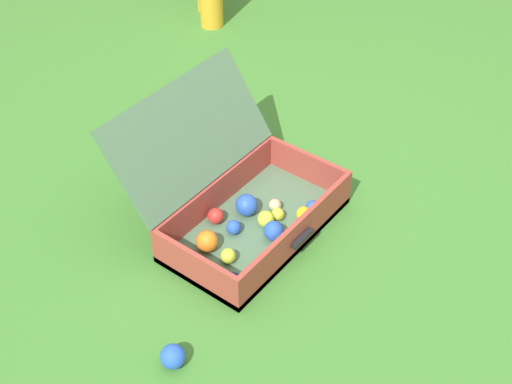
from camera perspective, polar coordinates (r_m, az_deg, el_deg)
name	(u,v)px	position (r m, az deg, el deg)	size (l,w,h in m)	color
ground_plane	(279,223)	(2.55, 1.88, -2.52)	(16.00, 16.00, 0.00)	#3D7A2D
open_suitcase	(238,200)	(2.47, -1.46, -0.68)	(0.67, 0.61, 0.46)	#4C7051
stray_ball_on_grass	(173,357)	(2.13, -6.79, -13.19)	(0.08, 0.08, 0.08)	blue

